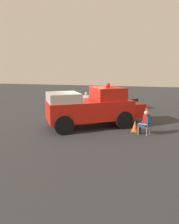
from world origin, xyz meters
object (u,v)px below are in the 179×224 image
Objects in this scene: lawn_chair_by_car at (58,106)px; vintage_fire_truck at (93,107)px; lawn_chair_spare at (93,98)px; spectator_standing at (86,101)px; classic_hot_rod at (111,101)px; spectator_seated at (144,122)px; lawn_chair_near_truck at (147,124)px; traffic_cone at (135,126)px.

vintage_fire_truck is at bearing -129.99° from lawn_chair_by_car.
lawn_chair_spare is 4.39m from spectator_standing.
classic_hot_rod is 4.39× the size of lawn_chair_spare.
vintage_fire_truck is at bearing 74.45° from spectator_seated.
lawn_chair_near_truck is at bearing -110.86° from spectator_seated.
lawn_chair_near_truck and lawn_chair_by_car have the same top height.
traffic_cone is (-0.40, -2.47, -0.89)m from vintage_fire_truck.
traffic_cone is (-3.73, -3.84, -0.66)m from spectator_standing.
lawn_chair_spare is at bearing -18.21° from lawn_chair_by_car.
lawn_chair_near_truck is at bearing -155.19° from classic_hot_rod.
classic_hot_rod is 6.71m from spectator_seated.
spectator_standing reaches higher than lawn_chair_by_car.
vintage_fire_truck is 7.94m from lawn_chair_spare.
lawn_chair_near_truck is 1.61× the size of traffic_cone.
lawn_chair_spare is 0.61× the size of spectator_standing.
vintage_fire_truck is 4.78× the size of spectator_seated.
spectator_seated is at bearing -133.88° from spectator_standing.
traffic_cone is (-5.71, -2.25, -0.44)m from classic_hot_rod.
classic_hot_rod is 2.54m from spectator_standing.
spectator_standing reaches higher than spectator_seated.
vintage_fire_truck is 1.38× the size of classic_hot_rod.
spectator_standing is at bearing 22.30° from vintage_fire_truck.
lawn_chair_by_car is at bearing 59.78° from spectator_seated.
vintage_fire_truck is 3.26m from lawn_chair_near_truck.
spectator_standing is at bearing 141.15° from classic_hot_rod.
vintage_fire_truck is 2.66m from traffic_cone.
spectator_standing is at bearing 45.84° from traffic_cone.
spectator_standing is at bearing -79.54° from lawn_chair_by_car.
lawn_chair_by_car is 1.61× the size of traffic_cone.
spectator_seated is 2.03× the size of traffic_cone.
spectator_standing is 5.40m from traffic_cone.
traffic_cone is at bearing -119.16° from lawn_chair_by_car.
lawn_chair_near_truck is at bearing -149.53° from lawn_chair_spare.
lawn_chair_near_truck is 9.91m from lawn_chair_spare.
spectator_seated is at bearing -105.55° from vintage_fire_truck.
classic_hot_rod is 6.15m from traffic_cone.
lawn_chair_near_truck is 1.00× the size of lawn_chair_by_car.
traffic_cone is at bearing 51.91° from lawn_chair_near_truck.
lawn_chair_spare is at bearing 28.73° from traffic_cone.
spectator_standing is (0.39, -2.14, 0.37)m from lawn_chair_by_car.
lawn_chair_near_truck and lawn_chair_spare have the same top height.
lawn_chair_near_truck is 0.79× the size of spectator_seated.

